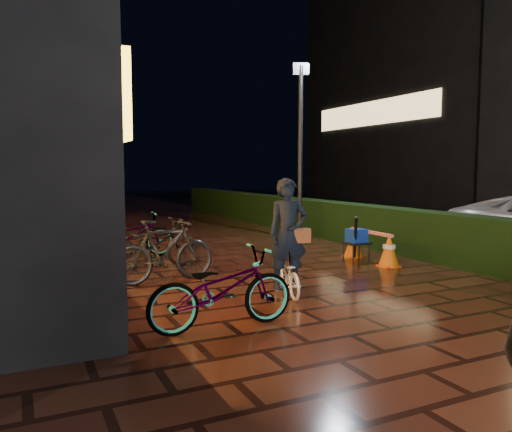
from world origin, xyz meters
TOP-DOWN VIEW (x-y plane):
  - ground at (0.00, 0.00)m, footprint 80.00×80.00m
  - hedge at (3.30, 8.00)m, footprint 0.70×20.00m
  - lamp_post_hedge at (2.39, 7.08)m, footprint 0.44×0.18m
  - lamp_post_sf at (-3.16, 7.81)m, footprint 0.48×0.14m
  - cyclist at (-0.88, 1.92)m, footprint 0.68×1.28m
  - traffic_barrier at (2.00, 3.59)m, footprint 0.45×1.59m
  - cart_assembly at (1.78, 3.77)m, footprint 0.51×0.52m
  - parked_bikes_storefront at (-2.28, 3.85)m, footprint 1.97×6.11m

SIDE VIEW (x-z plane):
  - ground at x=0.00m, z-range 0.00..0.00m
  - traffic_barrier at x=2.00m, z-range 0.00..0.64m
  - cart_assembly at x=1.78m, z-range 0.01..0.96m
  - parked_bikes_storefront at x=-2.28m, z-range -0.04..1.01m
  - hedge at x=3.30m, z-range 0.00..1.00m
  - cyclist at x=-0.88m, z-range -0.22..1.52m
  - lamp_post_hedge at x=2.39m, z-range 0.23..4.89m
  - lamp_post_sf at x=-3.16m, z-range 0.25..5.30m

